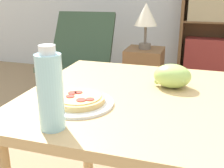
{
  "coord_description": "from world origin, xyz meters",
  "views": [
    {
      "loc": [
        0.14,
        -1.06,
        1.14
      ],
      "look_at": [
        -0.15,
        -0.13,
        0.8
      ],
      "focal_mm": 45.0,
      "sensor_mm": 36.0,
      "label": 1
    }
  ],
  "objects": [
    {
      "name": "drink_bottle",
      "position": [
        -0.25,
        -0.4,
        0.86
      ],
      "size": [
        0.07,
        0.07,
        0.25
      ],
      "color": "#A3DBEA",
      "rests_on": "dining_table"
    },
    {
      "name": "dining_table",
      "position": [
        0.01,
        -0.06,
        0.63
      ],
      "size": [
        1.02,
        0.85,
        0.74
      ],
      "color": "tan",
      "rests_on": "ground_plane"
    },
    {
      "name": "side_table",
      "position": [
        -0.33,
        1.49,
        0.29
      ],
      "size": [
        0.34,
        0.34,
        0.59
      ],
      "color": "brown",
      "rests_on": "ground_plane"
    },
    {
      "name": "grape_bunch",
      "position": [
        0.05,
        0.07,
        0.79
      ],
      "size": [
        0.15,
        0.13,
        0.1
      ],
      "color": "#A8CC66",
      "rests_on": "dining_table"
    },
    {
      "name": "lounge_chair_near",
      "position": [
        -1.01,
        1.52,
        0.29
      ],
      "size": [
        0.7,
        0.82,
        0.88
      ],
      "rotation": [
        0.0,
        0.0,
        0.11
      ],
      "color": "slate",
      "rests_on": "ground_plane"
    },
    {
      "name": "table_lamp",
      "position": [
        -0.33,
        1.49,
        0.88
      ],
      "size": [
        0.21,
        0.21,
        0.41
      ],
      "color": "#665B51",
      "rests_on": "side_table"
    },
    {
      "name": "bookshelf",
      "position": [
        0.25,
        2.44,
        0.69
      ],
      "size": [
        0.67,
        0.3,
        1.5
      ],
      "color": "brown",
      "rests_on": "ground_plane"
    },
    {
      "name": "pizza_on_plate",
      "position": [
        -0.25,
        -0.22,
        0.76
      ],
      "size": [
        0.25,
        0.25,
        0.04
      ],
      "color": "white",
      "rests_on": "dining_table"
    }
  ]
}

